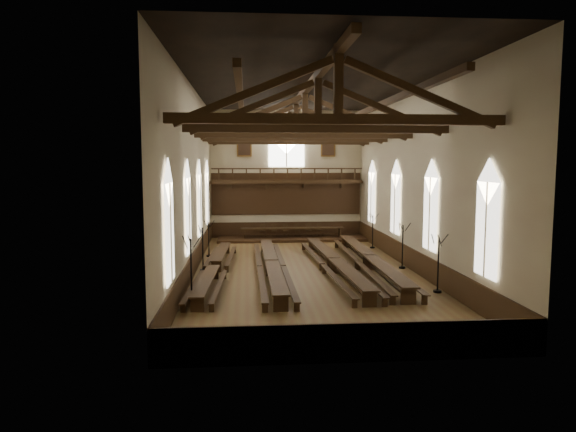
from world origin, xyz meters
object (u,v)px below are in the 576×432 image
(candelabrum_left_near, at_px, (191,280))
(candelabrum_left_far, at_px, (209,246))
(candelabrum_left_mid, at_px, (203,257))
(candelabrum_right_far, at_px, (373,238))
(refectory_row_b, at_px, (272,264))
(refectory_row_c, at_px, (334,262))
(refectory_row_d, at_px, (370,259))
(high_table, at_px, (292,229))
(candelabrum_right_near, at_px, (438,275))
(dais, at_px, (292,238))
(candelabrum_right_mid, at_px, (402,255))
(refectory_row_a, at_px, (215,266))

(candelabrum_left_near, distance_m, candelabrum_left_far, 10.24)
(candelabrum_left_mid, height_order, candelabrum_right_far, candelabrum_left_mid)
(refectory_row_b, height_order, refectory_row_c, same)
(refectory_row_c, relative_size, refectory_row_d, 0.97)
(refectory_row_d, xyz_separation_m, candelabrum_left_mid, (-9.23, 0.22, 0.17))
(high_table, relative_size, candelabrum_right_near, 2.93)
(dais, height_order, candelabrum_right_mid, candelabrum_right_mid)
(refectory_row_a, relative_size, high_table, 1.74)
(candelabrum_right_near, relative_size, candelabrum_right_mid, 1.04)
(refectory_row_a, distance_m, candelabrum_right_mid, 10.43)
(dais, bearing_deg, candelabrum_left_near, -109.28)
(candelabrum_right_near, bearing_deg, refectory_row_a, 157.29)
(refectory_row_b, height_order, candelabrum_right_near, candelabrum_right_near)
(refectory_row_b, distance_m, high_table, 12.28)
(dais, height_order, candelabrum_left_mid, candelabrum_left_mid)
(refectory_row_b, relative_size, candelabrum_right_mid, 5.62)
(candelabrum_left_mid, relative_size, candelabrum_right_far, 1.05)
(refectory_row_c, height_order, high_table, high_table)
(refectory_row_a, xyz_separation_m, candelabrum_left_near, (-0.73, -4.65, 0.36))
(refectory_row_a, height_order, refectory_row_d, refectory_row_d)
(dais, bearing_deg, refectory_row_a, -112.96)
(high_table, relative_size, candelabrum_left_near, 2.81)
(refectory_row_b, xyz_separation_m, refectory_row_d, (5.52, 0.84, 0.04))
(refectory_row_c, xyz_separation_m, candelabrum_left_near, (-7.14, -5.12, 0.30))
(refectory_row_c, height_order, candelabrum_right_far, candelabrum_right_far)
(candelabrum_left_mid, height_order, candelabrum_right_near, candelabrum_right_near)
(refectory_row_b, distance_m, candelabrum_left_near, 6.05)
(candelabrum_left_far, bearing_deg, refectory_row_a, -82.58)
(refectory_row_b, bearing_deg, candelabrum_left_mid, 163.93)
(refectory_row_b, relative_size, candelabrum_left_near, 5.16)
(refectory_row_b, xyz_separation_m, candelabrum_left_near, (-3.71, -4.78, 0.30))
(candelabrum_right_mid, bearing_deg, candelabrum_left_mid, 179.22)
(candelabrum_left_near, xyz_separation_m, candelabrum_left_far, (-0.00, 10.24, -0.16))
(high_table, xyz_separation_m, candelabrum_left_near, (-5.90, -16.86, 0.03))
(candelabrum_left_near, bearing_deg, refectory_row_d, 31.34)
(refectory_row_c, relative_size, candelabrum_right_mid, 5.64)
(refectory_row_b, distance_m, candelabrum_left_mid, 3.86)
(refectory_row_c, bearing_deg, candelabrum_right_far, 61.98)
(candelabrum_left_mid, distance_m, candelabrum_right_far, 12.98)
(candelabrum_right_far, bearing_deg, refectory_row_d, -105.07)
(candelabrum_right_mid, bearing_deg, candelabrum_left_far, 157.74)
(candelabrum_left_near, distance_m, candelabrum_right_mid, 12.47)
(refectory_row_b, bearing_deg, candelabrum_right_mid, 7.06)
(refectory_row_d, relative_size, high_table, 1.90)
(candelabrum_left_near, bearing_deg, candelabrum_left_far, 90.00)
(refectory_row_b, bearing_deg, dais, 79.72)
(dais, bearing_deg, candelabrum_right_far, -39.50)
(candelabrum_left_near, xyz_separation_m, candelabrum_right_mid, (11.10, 5.69, -0.07))
(refectory_row_d, relative_size, dais, 1.33)
(refectory_row_a, height_order, candelabrum_right_near, candelabrum_right_near)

